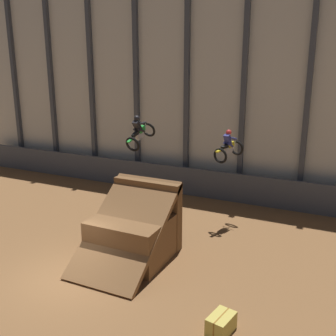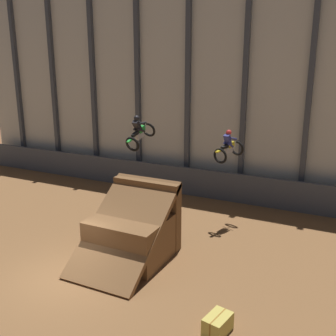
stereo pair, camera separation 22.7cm
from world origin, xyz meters
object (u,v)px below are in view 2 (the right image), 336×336
Objects in this scene: rider_bike_left_air at (140,133)px; hay_bale_trackside at (218,324)px; dirt_ramp at (135,230)px; traffic_cone_near_ramp at (103,210)px; rider_bike_right_air at (229,147)px.

hay_bale_trackside is (5.95, -5.85, -4.31)m from rider_bike_left_air.
rider_bike_left_air is 1.89× the size of hay_bale_trackside.
dirt_ramp is 4.62m from rider_bike_left_air.
traffic_cone_near_ramp is (-2.45, 0.30, -4.30)m from rider_bike_left_air.
rider_bike_left_air is at bearing -6.97° from traffic_cone_near_ramp.
rider_bike_left_air reaches higher than traffic_cone_near_ramp.
hay_bale_trackside is at bearing -36.21° from traffic_cone_near_ramp.
rider_bike_right_air reaches higher than traffic_cone_near_ramp.
traffic_cone_near_ramp is 0.58× the size of hay_bale_trackside.
rider_bike_right_air is (2.38, 4.72, 2.78)m from dirt_ramp.
rider_bike_right_air is 8.93m from hay_bale_trackside.
rider_bike_right_air reaches higher than dirt_ramp.
traffic_cone_near_ramp reaches higher than hay_bale_trackside.
hay_bale_trackside is (2.31, -7.86, -3.57)m from rider_bike_right_air.
dirt_ramp is at bearing -100.29° from rider_bike_right_air.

